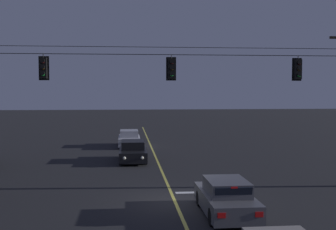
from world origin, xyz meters
name	(u,v)px	position (x,y,z in m)	size (l,w,h in m)	color
ground_plane	(175,201)	(0.00, 0.00, 0.00)	(180.00, 180.00, 0.00)	black
lane_centre_stripe	(160,168)	(0.00, 8.10, 0.00)	(0.14, 60.00, 0.01)	#D1C64C
stop_bar_paint	(211,192)	(1.90, 1.50, 0.00)	(3.40, 0.36, 0.01)	silver
signal_span_assembly	(170,105)	(0.00, 2.10, 4.10)	(19.37, 0.32, 7.90)	#38281C
traffic_light_leftmost	(43,68)	(-5.89, 2.08, 5.84)	(0.48, 0.41, 1.22)	black
traffic_light_left_inner	(171,69)	(0.07, 2.08, 5.84)	(0.48, 0.41, 1.22)	black
traffic_light_centre	(298,69)	(6.29, 2.08, 5.84)	(0.48, 0.41, 1.22)	black
car_waiting_near_lane	(226,198)	(1.74, -2.23, 0.65)	(1.80, 4.33, 1.39)	#4C4C51
car_oncoming_lead	(133,152)	(-1.66, 10.80, 0.65)	(1.80, 4.42, 1.39)	black
car_oncoming_trailing	(129,139)	(-1.86, 18.65, 0.65)	(1.80, 4.42, 1.39)	#A5A5AD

